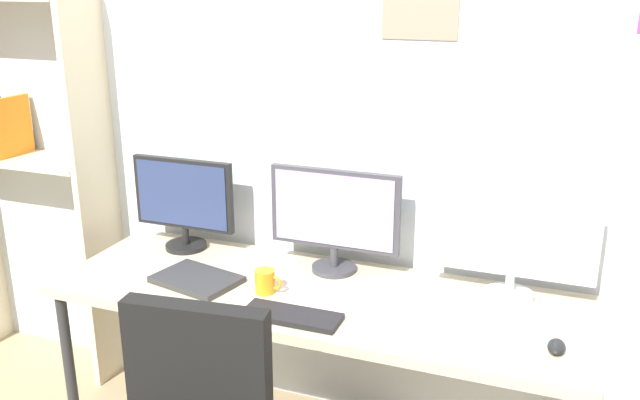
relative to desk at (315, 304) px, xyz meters
name	(u,v)px	position (x,y,z in m)	size (l,w,h in m)	color
wall_back	(352,125)	(0.00, 0.42, 0.61)	(4.42, 0.11, 2.60)	silver
desk	(315,304)	(0.00, 0.00, 0.00)	(2.02, 0.68, 0.74)	tan
bookshelf	(5,106)	(-1.63, 0.23, 0.62)	(0.83, 0.28, 2.09)	beige
monitor_left	(184,200)	(-0.69, 0.21, 0.27)	(0.47, 0.18, 0.40)	black
monitor_center	(334,216)	(0.00, 0.21, 0.29)	(0.53, 0.18, 0.42)	#38383D
monitor_right	(514,241)	(0.69, 0.21, 0.28)	(0.59, 0.18, 0.41)	silver
keyboard_main	(292,316)	(0.00, -0.23, 0.06)	(0.35, 0.13, 0.02)	black
computer_mouse	(556,347)	(0.87, -0.13, 0.07)	(0.06, 0.10, 0.03)	black
laptop_closed	(197,279)	(-0.46, -0.09, 0.07)	(0.32, 0.22, 0.02)	#2D2D2D
coffee_mug	(266,281)	(-0.17, -0.07, 0.10)	(0.11, 0.08, 0.09)	orange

